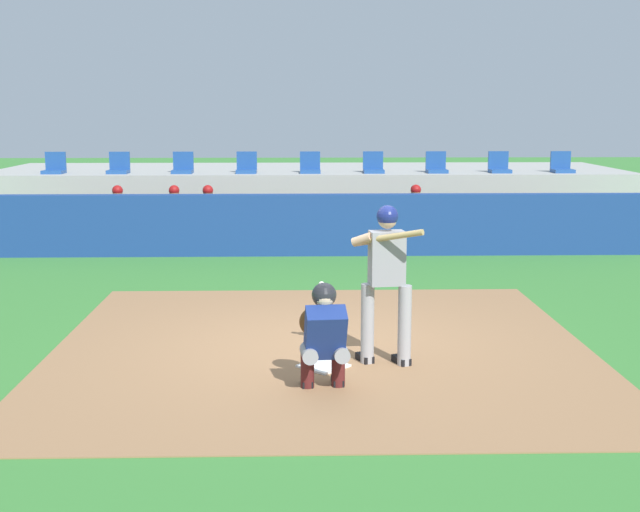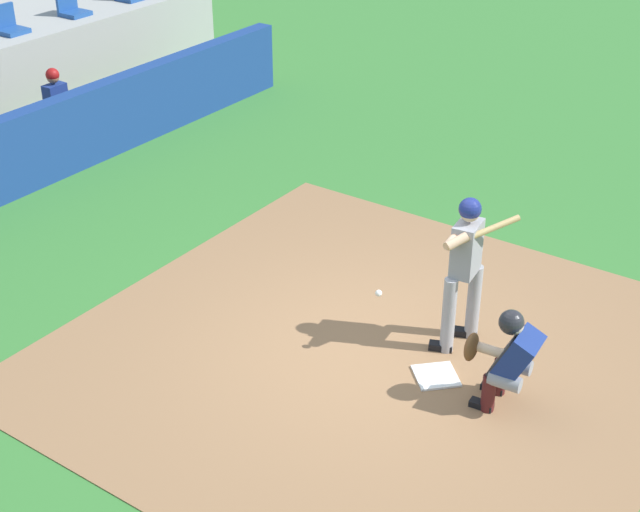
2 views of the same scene
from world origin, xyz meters
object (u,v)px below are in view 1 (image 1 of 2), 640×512
dugout_player_0 (117,216)px  dugout_player_1 (174,216)px  dugout_player_3 (416,215)px  stadium_seat_8 (562,167)px  stadium_seat_5 (373,167)px  batter_at_plate (386,274)px  stadium_seat_4 (310,167)px  home_plate (324,366)px  stadium_seat_0 (54,167)px  stadium_seat_3 (247,167)px  dugout_player_2 (208,216)px  stadium_seat_6 (436,167)px  stadium_seat_2 (183,167)px  stadium_seat_1 (119,167)px  stadium_seat_7 (499,167)px  catcher_crouched (323,333)px

dugout_player_0 → dugout_player_1: (1.15, 0.00, 0.00)m
dugout_player_3 → stadium_seat_8: stadium_seat_8 is taller
dugout_player_1 → stadium_seat_5: 4.80m
batter_at_plate → stadium_seat_4: bearing=93.9°
home_plate → batter_at_plate: batter_at_plate is taller
stadium_seat_5 → stadium_seat_0: bearing=180.0°
stadium_seat_0 → stadium_seat_8: size_ratio=1.00×
dugout_player_0 → stadium_seat_4: (3.97, 2.03, 0.86)m
stadium_seat_3 → dugout_player_2: bearing=-108.6°
home_plate → stadium_seat_4: 10.29m
dugout_player_1 → dugout_player_3: size_ratio=1.00×
dugout_player_0 → dugout_player_3: size_ratio=1.00×
home_plate → dugout_player_2: 8.44m
stadium_seat_6 → stadium_seat_3: bearing=180.0°
stadium_seat_3 → stadium_seat_6: 4.33m
dugout_player_0 → stadium_seat_2: size_ratio=2.71×
dugout_player_0 → dugout_player_3: 6.13m
dugout_player_0 → stadium_seat_4: 4.55m
stadium_seat_5 → stadium_seat_6: (1.44, 0.00, 0.00)m
stadium_seat_1 → stadium_seat_3: (2.89, 0.00, 0.00)m
stadium_seat_3 → stadium_seat_5: (2.89, 0.00, 0.00)m
dugout_player_1 → stadium_seat_6: 6.12m
dugout_player_1 → stadium_seat_0: 3.69m
stadium_seat_0 → stadium_seat_5: size_ratio=1.00×
dugout_player_3 → stadium_seat_7: bearing=43.1°
dugout_player_2 → stadium_seat_3: 2.31m
stadium_seat_4 → stadium_seat_7: size_ratio=1.00×
stadium_seat_0 → dugout_player_3: bearing=-14.4°
dugout_player_3 → stadium_seat_8: 4.24m
home_plate → stadium_seat_3: stadium_seat_3 is taller
catcher_crouched → stadium_seat_3: 11.07m
stadium_seat_1 → stadium_seat_8: 10.11m
stadium_seat_0 → stadium_seat_8: (11.56, 0.00, 0.00)m
batter_at_plate → dugout_player_1: (-3.51, 8.05, -0.36)m
dugout_player_3 → stadium_seat_4: stadium_seat_4 is taller
dugout_player_1 → stadium_seat_6: stadium_seat_6 is taller
dugout_player_1 → stadium_seat_3: size_ratio=2.71×
home_plate → stadium_seat_3: (-1.44, 10.18, 1.51)m
batter_at_plate → dugout_player_2: (-2.82, 8.05, -0.36)m
stadium_seat_5 → home_plate: bearing=-98.1°
dugout_player_3 → stadium_seat_1: (-6.49, 2.03, 0.86)m
stadium_seat_1 → stadium_seat_6: bearing=0.0°
dugout_player_0 → stadium_seat_2: (1.08, 2.03, 0.86)m
dugout_player_2 → stadium_seat_4: (2.13, 2.03, 0.86)m
stadium_seat_2 → stadium_seat_3: size_ratio=1.00×
dugout_player_0 → dugout_player_1: bearing=0.0°
batter_at_plate → dugout_player_1: bearing=113.6°
dugout_player_3 → stadium_seat_3: bearing=150.5°
dugout_player_0 → stadium_seat_0: bearing=131.6°
batter_at_plate → dugout_player_1: 8.79m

